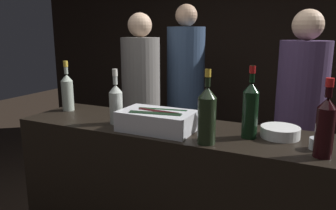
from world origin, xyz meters
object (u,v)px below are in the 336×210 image
champagne_bottle (207,114)px  red_wine_bottle_burgundy (250,109)px  person_grey_polo (185,89)px  person_in_hoodie (299,118)px  ice_bin_with_bottles (157,120)px  candle_votive (317,144)px  rose_wine_bottle (67,91)px  white_wine_bottle (116,102)px  red_wine_bottle_tall (325,125)px  person_blond_tee (141,100)px  bowl_white (280,132)px  wine_glass (209,109)px

champagne_bottle → red_wine_bottle_burgundy: size_ratio=0.98×
red_wine_bottle_burgundy → person_grey_polo: (-0.91, 1.33, -0.17)m
person_in_hoodie → person_grey_polo: person_grey_polo is taller
ice_bin_with_bottles → person_in_hoodie: bearing=53.8°
candle_votive → person_in_hoodie: (-0.13, 0.87, -0.10)m
rose_wine_bottle → white_wine_bottle: bearing=-15.5°
candle_votive → red_wine_bottle_burgundy: 0.35m
red_wine_bottle_tall → person_blond_tee: bearing=146.1°
candle_votive → person_blond_tee: size_ratio=0.04×
bowl_white → wine_glass: size_ratio=1.16×
ice_bin_with_bottles → champagne_bottle: (0.31, -0.09, 0.09)m
red_wine_bottle_burgundy → person_grey_polo: 1.62m
white_wine_bottle → red_wine_bottle_burgundy: size_ratio=0.88×
white_wine_bottle → rose_wine_bottle: (-0.49, 0.14, 0.01)m
ice_bin_with_bottles → red_wine_bottle_tall: (0.83, -0.04, 0.08)m
person_blond_tee → red_wine_bottle_tall: bearing=11.8°
candle_votive → ice_bin_with_bottles: bearing=-175.9°
person_in_hoodie → wine_glass: bearing=-33.4°
red_wine_bottle_burgundy → white_wine_bottle: bearing=-174.4°
ice_bin_with_bottles → wine_glass: bearing=20.9°
white_wine_bottle → person_in_hoodie: (0.96, 0.91, -0.21)m
person_blond_tee → person_grey_polo: person_grey_polo is taller
bowl_white → person_grey_polo: (-1.05, 1.26, -0.05)m
champagne_bottle → white_wine_bottle: (-0.60, 0.11, -0.02)m
white_wine_bottle → person_in_hoodie: person_in_hoodie is taller
wine_glass → champagne_bottle: champagne_bottle is taller
champagne_bottle → person_grey_polo: (-0.74, 1.51, -0.17)m
candle_votive → champagne_bottle: 0.53m
bowl_white → ice_bin_with_bottles: bearing=-164.9°
candle_votive → rose_wine_bottle: size_ratio=0.21×
red_wine_bottle_tall → rose_wine_bottle: (-1.61, 0.19, -0.01)m
ice_bin_with_bottles → candle_votive: (0.81, 0.06, -0.03)m
candle_votive → person_grey_polo: 1.84m
bowl_white → person_in_hoodie: person_in_hoodie is taller
champagne_bottle → white_wine_bottle: size_ratio=1.12×
red_wine_bottle_burgundy → red_wine_bottle_tall: bearing=-20.8°
bowl_white → rose_wine_bottle: bearing=-179.5°
red_wine_bottle_burgundy → champagne_bottle: bearing=-133.3°
red_wine_bottle_tall → red_wine_bottle_burgundy: (-0.35, 0.13, 0.01)m
white_wine_bottle → rose_wine_bottle: rose_wine_bottle is taller
white_wine_bottle → red_wine_bottle_tall: size_ratio=0.94×
ice_bin_with_bottles → person_blond_tee: person_blond_tee is taller
champagne_bottle → person_grey_polo: person_grey_polo is taller
candle_votive → red_wine_bottle_burgundy: red_wine_bottle_burgundy is taller
ice_bin_with_bottles → person_blond_tee: bearing=124.5°
bowl_white → champagne_bottle: bearing=-141.0°
candle_votive → person_grey_polo: size_ratio=0.04×
person_blond_tee → champagne_bottle: bearing=-1.4°
candle_votive → person_blond_tee: bearing=148.2°
candle_votive → person_in_hoodie: bearing=98.6°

